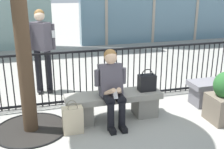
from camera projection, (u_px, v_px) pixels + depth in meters
ground_plane at (114, 118)px, 4.78m from camera, size 60.00×60.00×0.00m
stone_bench at (114, 104)px, 4.69m from camera, size 1.60×0.44×0.45m
seated_person_with_phone at (112, 85)px, 4.44m from camera, size 0.52×0.66×1.21m
handbag_on_bench at (147, 82)px, 4.74m from camera, size 0.28×0.17×0.38m
shopping_bag at (73, 120)px, 4.25m from camera, size 0.31×0.16×0.51m
bystander_at_railing at (42, 45)px, 5.64m from camera, size 0.55×0.43×1.71m
plaza_railing at (102, 75)px, 5.38m from camera, size 9.45×0.04×1.02m
planter at (224, 99)px, 4.57m from camera, size 0.46×0.46×0.85m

